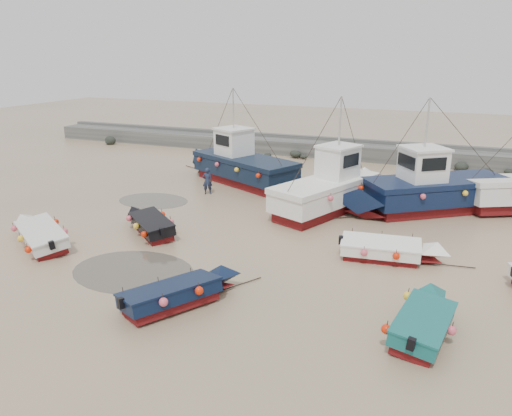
# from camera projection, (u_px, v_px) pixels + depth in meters

# --- Properties ---
(ground) EXTENTS (120.00, 120.00, 0.00)m
(ground) POSITION_uv_depth(u_px,v_px,m) (261.00, 256.00, 21.72)
(ground) COLOR tan
(ground) RESTS_ON ground
(seawall) EXTENTS (60.00, 4.92, 1.50)m
(seawall) POSITION_uv_depth(u_px,v_px,m) (361.00, 152.00, 40.91)
(seawall) COLOR slate
(seawall) RESTS_ON ground
(puddle_a) EXTENTS (5.12, 5.12, 0.01)m
(puddle_a) POSITION_uv_depth(u_px,v_px,m) (133.00, 271.00, 20.22)
(puddle_a) COLOR #4F483E
(puddle_a) RESTS_ON ground
(puddle_b) EXTENTS (3.49, 3.49, 0.01)m
(puddle_b) POSITION_uv_depth(u_px,v_px,m) (382.00, 247.00, 22.71)
(puddle_b) COLOR #4F483E
(puddle_b) RESTS_ON ground
(puddle_c) EXTENTS (4.34, 4.34, 0.01)m
(puddle_c) POSITION_uv_depth(u_px,v_px,m) (153.00, 201.00, 29.71)
(puddle_c) COLOR #4F483E
(puddle_c) RESTS_ON ground
(puddle_d) EXTENTS (5.97, 5.97, 0.01)m
(puddle_d) POSITION_uv_depth(u_px,v_px,m) (353.00, 195.00, 30.95)
(puddle_d) COLOR #4F483E
(puddle_d) RESTS_ON ground
(dinghy_0) EXTENTS (5.79, 4.15, 1.43)m
(dinghy_0) POSITION_uv_depth(u_px,v_px,m) (41.00, 232.00, 23.02)
(dinghy_0) COLOR maroon
(dinghy_0) RESTS_ON ground
(dinghy_1) EXTENTS (3.57, 5.23, 1.43)m
(dinghy_1) POSITION_uv_depth(u_px,v_px,m) (181.00, 291.00, 17.33)
(dinghy_1) COLOR maroon
(dinghy_1) RESTS_ON ground
(dinghy_2) EXTENTS (2.14, 5.34, 1.43)m
(dinghy_2) POSITION_uv_depth(u_px,v_px,m) (424.00, 317.00, 15.58)
(dinghy_2) COLOR maroon
(dinghy_2) RESTS_ON ground
(dinghy_4) EXTENTS (4.70, 4.00, 1.43)m
(dinghy_4) POSITION_uv_depth(u_px,v_px,m) (151.00, 221.00, 24.39)
(dinghy_4) COLOR maroon
(dinghy_4) RESTS_ON ground
(dinghy_5) EXTENTS (5.57, 2.24, 1.43)m
(dinghy_5) POSITION_uv_depth(u_px,v_px,m) (390.00, 248.00, 21.11)
(dinghy_5) COLOR maroon
(dinghy_5) RESTS_ON ground
(cabin_boat_0) EXTENTS (10.58, 6.59, 6.22)m
(cabin_boat_0) POSITION_uv_depth(u_px,v_px,m) (239.00, 163.00, 33.54)
(cabin_boat_0) COLOR maroon
(cabin_boat_0) RESTS_ON ground
(cabin_boat_1) EXTENTS (5.34, 9.97, 6.22)m
(cabin_boat_1) POSITION_uv_depth(u_px,v_px,m) (333.00, 187.00, 27.52)
(cabin_boat_1) COLOR maroon
(cabin_boat_1) RESTS_ON ground
(cabin_boat_2) EXTENTS (9.82, 7.79, 6.22)m
(cabin_boat_2) POSITION_uv_depth(u_px,v_px,m) (427.00, 189.00, 27.28)
(cabin_boat_2) COLOR maroon
(cabin_boat_2) RESTS_ON ground
(person) EXTENTS (0.73, 0.67, 1.67)m
(person) POSITION_uv_depth(u_px,v_px,m) (208.00, 194.00, 31.12)
(person) COLOR #1B243C
(person) RESTS_ON ground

